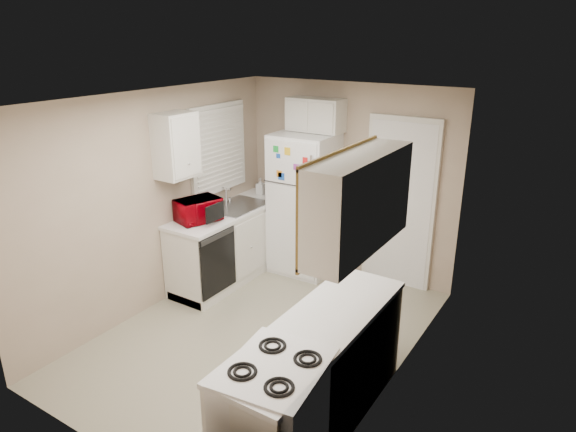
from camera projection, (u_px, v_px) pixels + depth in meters
The scene contains 19 objects.
floor at pixel (262, 334), 5.31m from camera, with size 3.80×3.80×0.00m, color #B3AD93.
ceiling at pixel (257, 98), 4.49m from camera, with size 3.80×3.80×0.00m, color white.
wall_left at pixel (156, 201), 5.61m from camera, with size 3.80×3.80×0.00m, color tan.
wall_right at pixel (399, 259), 4.19m from camera, with size 3.80×3.80×0.00m, color tan.
wall_back at pixel (348, 180), 6.41m from camera, with size 2.80×2.80×0.00m, color tan.
wall_front at pixel (93, 312), 3.39m from camera, with size 2.80×2.80×0.00m, color tan.
left_counter at pixel (231, 243), 6.42m from camera, with size 0.60×1.80×0.90m, color silver.
dishwasher at pixel (218, 263), 5.79m from camera, with size 0.03×0.58×0.72m, color black.
sink at pixel (238, 209), 6.40m from camera, with size 0.54×0.74×0.16m, color gray.
microwave at pixel (198, 209), 5.84m from camera, with size 0.27×0.48×0.32m, color #9E000C.
soap_bottle at pixel (261, 187), 6.83m from camera, with size 0.10×0.10×0.22m, color white.
window_blinds at pixel (219, 149), 6.29m from camera, with size 0.10×0.98×1.08m, color silver.
upper_cabinet_left at pixel (176, 145), 5.50m from camera, with size 0.30×0.45×0.70m, color silver.
refrigerator at pixel (305, 204), 6.50m from camera, with size 0.74×0.72×1.79m, color white.
cabinet_over_fridge at pixel (316, 115), 6.22m from camera, with size 0.70×0.30×0.40m, color silver.
interior_door at pixel (399, 204), 6.08m from camera, with size 0.86×0.06×2.08m, color white.
right_counter at pixel (317, 375), 3.96m from camera, with size 0.60×2.00×0.90m, color silver.
stove at pixel (276, 423), 3.47m from camera, with size 0.61×0.75×0.91m, color white.
upper_cabinet_right at pixel (360, 202), 3.67m from camera, with size 0.30×1.20×0.70m, color silver.
Camera 1 is at (2.69, -3.71, 2.95)m, focal length 32.00 mm.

